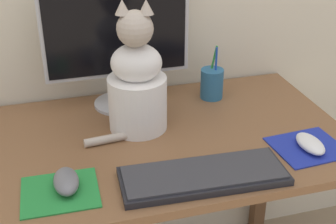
{
  "coord_description": "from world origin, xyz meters",
  "views": [
    {
      "loc": [
        -0.26,
        -1.13,
        1.45
      ],
      "look_at": [
        0.04,
        -0.08,
        0.86
      ],
      "focal_mm": 50.0,
      "sensor_mm": 36.0,
      "label": 1
    }
  ],
  "objects_px": {
    "monitor": "(117,36)",
    "cat": "(137,83)",
    "computer_mouse_right": "(310,144)",
    "keyboard": "(204,175)",
    "pen_cup": "(212,83)",
    "computer_mouse_left": "(66,181)"
  },
  "relations": [
    {
      "from": "cat",
      "to": "pen_cup",
      "type": "xyz_separation_m",
      "value": [
        0.28,
        0.13,
        -0.09
      ]
    },
    {
      "from": "pen_cup",
      "to": "monitor",
      "type": "bearing_deg",
      "value": 174.59
    },
    {
      "from": "monitor",
      "to": "keyboard",
      "type": "relative_size",
      "value": 1.07
    },
    {
      "from": "computer_mouse_right",
      "to": "cat",
      "type": "xyz_separation_m",
      "value": [
        -0.43,
        0.25,
        0.13
      ]
    },
    {
      "from": "monitor",
      "to": "computer_mouse_left",
      "type": "bearing_deg",
      "value": -117.05
    },
    {
      "from": "keyboard",
      "to": "computer_mouse_left",
      "type": "relative_size",
      "value": 3.89
    },
    {
      "from": "monitor",
      "to": "keyboard",
      "type": "height_order",
      "value": "monitor"
    },
    {
      "from": "monitor",
      "to": "computer_mouse_right",
      "type": "height_order",
      "value": "monitor"
    },
    {
      "from": "monitor",
      "to": "cat",
      "type": "bearing_deg",
      "value": -81.64
    },
    {
      "from": "computer_mouse_left",
      "to": "pen_cup",
      "type": "height_order",
      "value": "pen_cup"
    },
    {
      "from": "computer_mouse_right",
      "to": "cat",
      "type": "relative_size",
      "value": 0.29
    },
    {
      "from": "cat",
      "to": "computer_mouse_right",
      "type": "bearing_deg",
      "value": -15.92
    },
    {
      "from": "keyboard",
      "to": "computer_mouse_left",
      "type": "height_order",
      "value": "computer_mouse_left"
    },
    {
      "from": "monitor",
      "to": "cat",
      "type": "relative_size",
      "value": 1.17
    },
    {
      "from": "monitor",
      "to": "keyboard",
      "type": "xyz_separation_m",
      "value": [
        0.13,
        -0.46,
        -0.22
      ]
    },
    {
      "from": "keyboard",
      "to": "cat",
      "type": "relative_size",
      "value": 1.09
    },
    {
      "from": "computer_mouse_right",
      "to": "cat",
      "type": "distance_m",
      "value": 0.52
    },
    {
      "from": "computer_mouse_left",
      "to": "pen_cup",
      "type": "bearing_deg",
      "value": 36.37
    },
    {
      "from": "cat",
      "to": "pen_cup",
      "type": "bearing_deg",
      "value": 39.42
    },
    {
      "from": "keyboard",
      "to": "pen_cup",
      "type": "relative_size",
      "value": 2.37
    },
    {
      "from": "computer_mouse_right",
      "to": "pen_cup",
      "type": "xyz_separation_m",
      "value": [
        -0.15,
        0.38,
        0.03
      ]
    },
    {
      "from": "keyboard",
      "to": "computer_mouse_left",
      "type": "distance_m",
      "value": 0.34
    }
  ]
}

